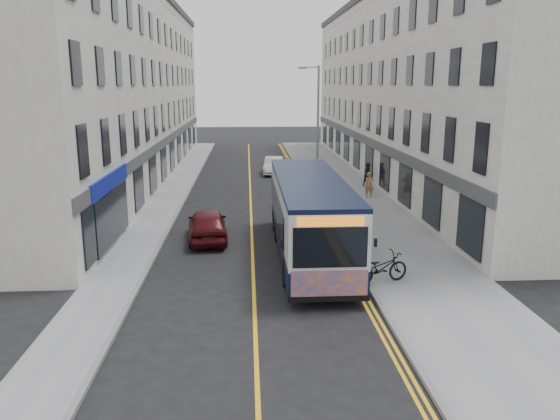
{
  "coord_description": "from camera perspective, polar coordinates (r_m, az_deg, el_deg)",
  "views": [
    {
      "loc": [
        -0.16,
        -20.03,
        6.94
      ],
      "look_at": [
        1.22,
        2.86,
        1.6
      ],
      "focal_mm": 35.0,
      "sensor_mm": 36.0,
      "label": 1
    }
  ],
  "objects": [
    {
      "name": "pedestrian_near",
      "position": [
        33.69,
        9.32,
        2.6
      ],
      "size": [
        0.58,
        0.39,
        1.56
      ],
      "primitive_type": "imported",
      "rotation": [
        0.0,
        0.0,
        -0.04
      ],
      "color": "olive",
      "rests_on": "pavement_east"
    },
    {
      "name": "car_maroon",
      "position": [
        24.82,
        -7.59,
        -1.52
      ],
      "size": [
        2.07,
        4.37,
        1.44
      ],
      "primitive_type": "imported",
      "rotation": [
        0.0,
        0.0,
        3.23
      ],
      "color": "#4A0C11",
      "rests_on": "ground"
    },
    {
      "name": "ground",
      "position": [
        21.2,
        -2.84,
        -6.01
      ],
      "size": [
        140.0,
        140.0,
        0.0
      ],
      "primitive_type": "plane",
      "color": "black",
      "rests_on": "ground"
    },
    {
      "name": "terrace_east",
      "position": [
        42.66,
        12.71,
        12.2
      ],
      "size": [
        6.0,
        46.0,
        13.0
      ],
      "primitive_type": "cube",
      "color": "white",
      "rests_on": "ground"
    },
    {
      "name": "city_bus",
      "position": [
        22.07,
        3.08,
        -0.42
      ],
      "size": [
        2.62,
        11.22,
        3.26
      ],
      "color": "black",
      "rests_on": "ground"
    },
    {
      "name": "terrace_west",
      "position": [
        41.98,
        -15.96,
        12.01
      ],
      "size": [
        6.0,
        46.0,
        13.0
      ],
      "primitive_type": "cube",
      "color": "silver",
      "rests_on": "ground"
    },
    {
      "name": "road_centre_line",
      "position": [
        32.78,
        -3.09,
        0.87
      ],
      "size": [
        0.12,
        64.0,
        0.01
      ],
      "primitive_type": "cube",
      "color": "#FDB216",
      "rests_on": "ground"
    },
    {
      "name": "kerb_west",
      "position": [
        32.99,
        -10.05,
        0.87
      ],
      "size": [
        0.18,
        64.0,
        0.13
      ],
      "primitive_type": "cube",
      "color": "slate",
      "rests_on": "ground"
    },
    {
      "name": "pedestrian_far",
      "position": [
        37.45,
        9.21,
        3.67
      ],
      "size": [
        0.92,
        0.81,
        1.59
      ],
      "primitive_type": "imported",
      "rotation": [
        0.0,
        0.0,
        0.32
      ],
      "color": "black",
      "rests_on": "pavement_east"
    },
    {
      "name": "streetlamp",
      "position": [
        34.4,
        3.84,
        8.81
      ],
      "size": [
        1.32,
        0.18,
        8.0
      ],
      "color": "gray",
      "rests_on": "ground"
    },
    {
      "name": "car_white",
      "position": [
        42.9,
        -0.66,
        4.68
      ],
      "size": [
        1.81,
        4.09,
        1.31
      ],
      "primitive_type": "imported",
      "rotation": [
        0.0,
        0.0,
        -0.11
      ],
      "color": "silver",
      "rests_on": "ground"
    },
    {
      "name": "road_dbl_yellow_outer",
      "position": [
        33.01,
        3.44,
        0.95
      ],
      "size": [
        0.1,
        64.0,
        0.01
      ],
      "primitive_type": "cube",
      "color": "#FDB216",
      "rests_on": "ground"
    },
    {
      "name": "bicycle",
      "position": [
        19.4,
        10.52,
        -5.97
      ],
      "size": [
        2.22,
        1.4,
        1.1
      ],
      "primitive_type": "imported",
      "rotation": [
        0.0,
        0.0,
        1.92
      ],
      "color": "black",
      "rests_on": "pavement_east"
    },
    {
      "name": "pavement_west",
      "position": [
        33.12,
        -11.77,
        0.84
      ],
      "size": [
        2.0,
        64.0,
        0.12
      ],
      "primitive_type": "cube",
      "color": "gray",
      "rests_on": "ground"
    },
    {
      "name": "road_dbl_yellow_inner",
      "position": [
        32.98,
        3.09,
        0.95
      ],
      "size": [
        0.1,
        64.0,
        0.01
      ],
      "primitive_type": "cube",
      "color": "#FDB216",
      "rests_on": "ground"
    },
    {
      "name": "kerb_east",
      "position": [
        33.02,
        3.87,
        1.06
      ],
      "size": [
        0.18,
        64.0,
        0.13
      ],
      "primitive_type": "cube",
      "color": "slate",
      "rests_on": "ground"
    },
    {
      "name": "pavement_east",
      "position": [
        33.38,
        7.7,
        1.09
      ],
      "size": [
        4.5,
        64.0,
        0.12
      ],
      "primitive_type": "cube",
      "color": "gray",
      "rests_on": "ground"
    }
  ]
}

